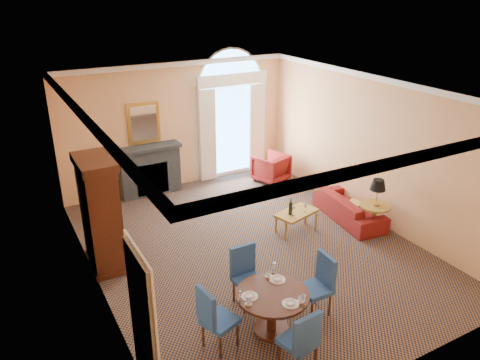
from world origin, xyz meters
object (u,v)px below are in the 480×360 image
armoire (100,215)px  dining_table (272,303)px  side_table (376,201)px  armchair (271,168)px  sofa (349,207)px  coffee_table (296,213)px

armoire → dining_table: 3.59m
side_table → armchair: bearing=96.8°
sofa → side_table: bearing=-169.3°
armoire → sofa: 5.38m
armchair → armoire: bearing=3.2°
armoire → armchair: bearing=21.6°
dining_table → sofa: (3.52, 2.30, -0.23)m
sofa → coffee_table: 1.41m
sofa → armchair: (-0.36, 2.74, 0.09)m
armoire → side_table: size_ratio=1.79×
dining_table → armoire: bearing=119.5°
dining_table → armchair: size_ratio=1.35×
armoire → dining_table: size_ratio=1.93×
coffee_table → side_table: side_table is taller
armoire → armchair: 5.32m
armchair → coffee_table: coffee_table is taller
sofa → armchair: 2.76m
armoire → coffee_table: size_ratio=2.09×
armoire → armchair: size_ratio=2.61×
armoire → dining_table: (1.75, -3.09, -0.52)m
dining_table → coffee_table: dining_table is taller
dining_table → armchair: dining_table is taller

